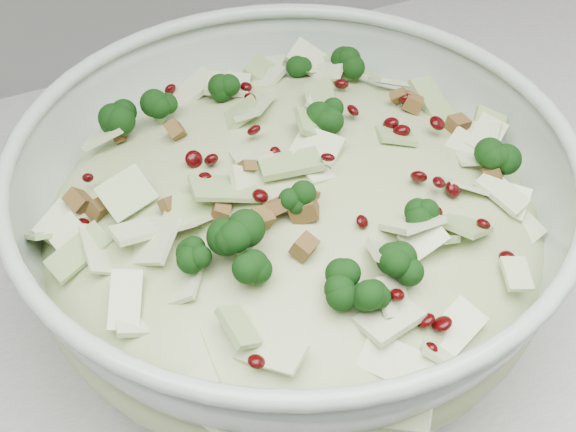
# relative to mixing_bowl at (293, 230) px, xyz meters

# --- Properties ---
(mixing_bowl) EXTENTS (0.41, 0.41, 0.15)m
(mixing_bowl) POSITION_rel_mixing_bowl_xyz_m (0.00, 0.00, 0.00)
(mixing_bowl) COLOR #ADBFAF
(mixing_bowl) RESTS_ON counter
(salad) EXTENTS (0.47, 0.47, 0.16)m
(salad) POSITION_rel_mixing_bowl_xyz_m (-0.00, -0.00, 0.03)
(salad) COLOR #A6B47B
(salad) RESTS_ON mixing_bowl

